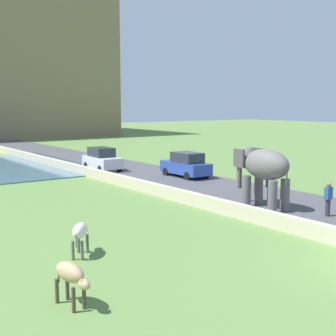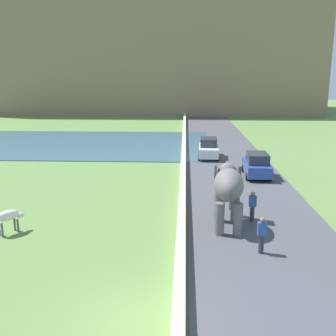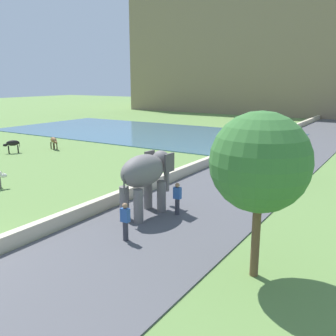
{
  "view_description": "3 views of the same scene",
  "coord_description": "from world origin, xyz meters",
  "px_view_note": "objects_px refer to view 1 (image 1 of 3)",
  "views": [
    {
      "loc": [
        -13.33,
        -7.25,
        5.07
      ],
      "look_at": [
        1.58,
        13.1,
        1.6
      ],
      "focal_mm": 48.81,
      "sensor_mm": 36.0,
      "label": 1
    },
    {
      "loc": [
        1.35,
        -10.54,
        7.3
      ],
      "look_at": [
        0.32,
        12.5,
        1.85
      ],
      "focal_mm": 42.24,
      "sensor_mm": 36.0,
      "label": 2
    },
    {
      "loc": [
        13.54,
        -6.14,
        6.37
      ],
      "look_at": [
        1.69,
        12.5,
        1.17
      ],
      "focal_mm": 40.23,
      "sensor_mm": 36.0,
      "label": 3
    }
  ],
  "objects_px": {
    "person_trailing": "(328,199)",
    "car_white": "(102,159)",
    "cow_white": "(80,232)",
    "person_beside_elephant": "(269,187)",
    "elephant": "(263,168)",
    "car_blue": "(186,165)",
    "cow_tan": "(71,275)"
  },
  "relations": [
    {
      "from": "car_white",
      "to": "cow_tan",
      "type": "height_order",
      "value": "car_white"
    },
    {
      "from": "elephant",
      "to": "car_blue",
      "type": "height_order",
      "value": "elephant"
    },
    {
      "from": "person_trailing",
      "to": "car_white",
      "type": "height_order",
      "value": "car_white"
    },
    {
      "from": "person_beside_elephant",
      "to": "person_trailing",
      "type": "bearing_deg",
      "value": -93.35
    },
    {
      "from": "elephant",
      "to": "car_white",
      "type": "xyz_separation_m",
      "value": [
        -0.01,
        16.53,
        -1.14
      ]
    },
    {
      "from": "person_beside_elephant",
      "to": "person_trailing",
      "type": "height_order",
      "value": "same"
    },
    {
      "from": "person_beside_elephant",
      "to": "car_blue",
      "type": "xyz_separation_m",
      "value": [
        1.82,
        9.27,
        0.03
      ]
    },
    {
      "from": "elephant",
      "to": "cow_white",
      "type": "bearing_deg",
      "value": -173.07
    },
    {
      "from": "cow_white",
      "to": "cow_tan",
      "type": "relative_size",
      "value": 0.91
    },
    {
      "from": "cow_tan",
      "to": "elephant",
      "type": "bearing_deg",
      "value": 21.18
    },
    {
      "from": "elephant",
      "to": "person_beside_elephant",
      "type": "relative_size",
      "value": 2.14
    },
    {
      "from": "cow_white",
      "to": "cow_tan",
      "type": "distance_m",
      "value": 3.98
    },
    {
      "from": "person_trailing",
      "to": "cow_tan",
      "type": "distance_m",
      "value": 13.46
    },
    {
      "from": "elephant",
      "to": "cow_white",
      "type": "xyz_separation_m",
      "value": [
        -10.32,
        -1.25,
        -1.2
      ]
    },
    {
      "from": "elephant",
      "to": "cow_white",
      "type": "height_order",
      "value": "elephant"
    },
    {
      "from": "cow_white",
      "to": "person_beside_elephant",
      "type": "bearing_deg",
      "value": 9.46
    },
    {
      "from": "person_beside_elephant",
      "to": "car_white",
      "type": "height_order",
      "value": "car_white"
    },
    {
      "from": "elephant",
      "to": "car_blue",
      "type": "relative_size",
      "value": 0.86
    },
    {
      "from": "car_blue",
      "to": "car_white",
      "type": "bearing_deg",
      "value": 115.55
    },
    {
      "from": "person_trailing",
      "to": "cow_tan",
      "type": "height_order",
      "value": "person_trailing"
    },
    {
      "from": "person_trailing",
      "to": "cow_white",
      "type": "bearing_deg",
      "value": 171.43
    },
    {
      "from": "person_beside_elephant",
      "to": "person_trailing",
      "type": "distance_m",
      "value": 3.67
    },
    {
      "from": "car_blue",
      "to": "cow_tan",
      "type": "distance_m",
      "value": 21.26
    },
    {
      "from": "person_beside_elephant",
      "to": "cow_tan",
      "type": "xyz_separation_m",
      "value": [
        -13.56,
        -5.43,
        -0.04
      ]
    },
    {
      "from": "person_trailing",
      "to": "car_white",
      "type": "bearing_deg",
      "value": 93.27
    },
    {
      "from": "elephant",
      "to": "cow_white",
      "type": "distance_m",
      "value": 10.47
    },
    {
      "from": "car_white",
      "to": "car_blue",
      "type": "relative_size",
      "value": 1.01
    },
    {
      "from": "elephant",
      "to": "person_trailing",
      "type": "xyz_separation_m",
      "value": [
        1.11,
        -2.98,
        -1.16
      ]
    },
    {
      "from": "person_trailing",
      "to": "cow_tan",
      "type": "relative_size",
      "value": 1.15
    },
    {
      "from": "elephant",
      "to": "person_trailing",
      "type": "height_order",
      "value": "elephant"
    },
    {
      "from": "car_blue",
      "to": "cow_tan",
      "type": "relative_size",
      "value": 2.86
    },
    {
      "from": "person_trailing",
      "to": "cow_white",
      "type": "xyz_separation_m",
      "value": [
        -11.43,
        1.72,
        -0.04
      ]
    }
  ]
}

